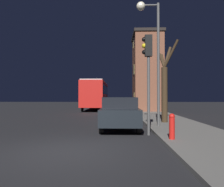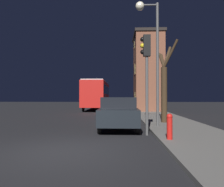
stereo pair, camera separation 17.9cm
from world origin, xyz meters
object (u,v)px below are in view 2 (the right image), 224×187
object	(u,v)px
car_near_lane	(119,112)
streetlamp	(150,38)
bus	(97,93)
traffic_light	(146,63)
bare_tree	(165,85)
car_mid_lane	(119,106)
fire_hydrant	(170,126)

from	to	relation	value
car_near_lane	streetlamp	bearing A→B (deg)	15.42
bus	streetlamp	bearing A→B (deg)	-74.37
bus	car_near_lane	size ratio (longest dim) A/B	2.53
streetlamp	traffic_light	distance (m)	2.65
streetlamp	car_near_lane	world-z (taller)	streetlamp
traffic_light	car_near_lane	bearing A→B (deg)	125.98
bare_tree	car_mid_lane	size ratio (longest dim) A/B	1.01
bus	car_mid_lane	world-z (taller)	bus
streetlamp	bus	size ratio (longest dim) A/B	0.61
traffic_light	bare_tree	bearing A→B (deg)	67.74
bus	car_mid_lane	distance (m)	9.46
bare_tree	streetlamp	bearing A→B (deg)	-123.09
car_near_lane	traffic_light	bearing A→B (deg)	-54.02
traffic_light	bare_tree	distance (m)	4.08
traffic_light	streetlamp	bearing A→B (deg)	77.82
streetlamp	fire_hydrant	bearing A→B (deg)	-86.80
bus	fire_hydrant	world-z (taller)	bus
car_near_lane	fire_hydrant	bearing A→B (deg)	-59.60
car_near_lane	car_mid_lane	bearing A→B (deg)	90.10
streetlamp	fire_hydrant	world-z (taller)	streetlamp
traffic_light	car_mid_lane	bearing A→B (deg)	97.34
car_mid_lane	fire_hydrant	world-z (taller)	car_mid_lane
streetlamp	car_near_lane	size ratio (longest dim) A/B	1.54
car_mid_lane	fire_hydrant	size ratio (longest dim) A/B	5.21
traffic_light	fire_hydrant	bearing A→B (deg)	-66.51
fire_hydrant	car_near_lane	bearing A→B (deg)	120.40
bus	fire_hydrant	xyz separation A→B (m)	(4.69, -19.61, -1.48)
car_mid_lane	fire_hydrant	distance (m)	10.84
streetlamp	bare_tree	world-z (taller)	streetlamp
car_near_lane	car_mid_lane	distance (m)	7.59
traffic_light	car_near_lane	world-z (taller)	traffic_light
streetlamp	car_mid_lane	distance (m)	8.28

